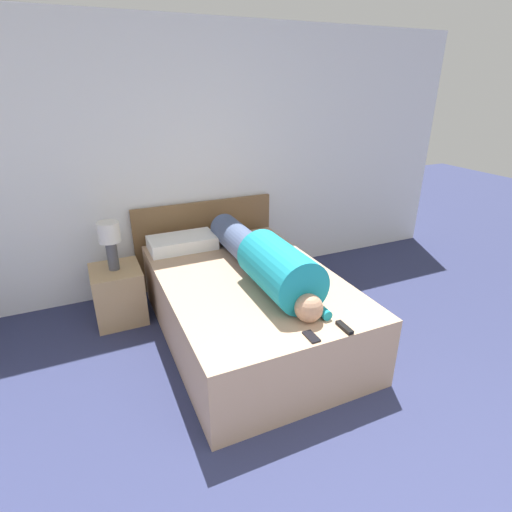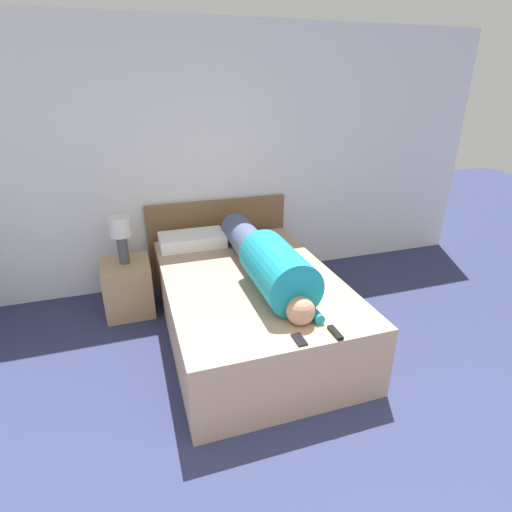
{
  "view_description": "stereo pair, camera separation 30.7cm",
  "coord_description": "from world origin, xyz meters",
  "px_view_note": "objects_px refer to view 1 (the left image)",
  "views": [
    {
      "loc": [
        -1.2,
        0.06,
        2.05
      ],
      "look_at": [
        -0.04,
        2.63,
        0.81
      ],
      "focal_mm": 28.0,
      "sensor_mm": 36.0,
      "label": 1
    },
    {
      "loc": [
        -0.91,
        -0.05,
        2.05
      ],
      "look_at": [
        -0.04,
        2.63,
        0.81
      ],
      "focal_mm": 28.0,
      "sensor_mm": 36.0,
      "label": 2
    }
  ],
  "objects_px": {
    "nightstand": "(118,294)",
    "cell_phone": "(311,337)",
    "bed": "(249,306)",
    "pillow_near_headboard": "(182,243)",
    "table_lamp": "(110,238)",
    "person_lying": "(265,260)",
    "tv_remote": "(344,327)"
  },
  "relations": [
    {
      "from": "nightstand",
      "to": "cell_phone",
      "type": "xyz_separation_m",
      "value": [
        1.01,
        -1.69,
        0.32
      ]
    },
    {
      "from": "table_lamp",
      "to": "pillow_near_headboard",
      "type": "relative_size",
      "value": 0.7
    },
    {
      "from": "bed",
      "to": "pillow_near_headboard",
      "type": "distance_m",
      "value": 0.96
    },
    {
      "from": "nightstand",
      "to": "table_lamp",
      "type": "height_order",
      "value": "table_lamp"
    },
    {
      "from": "bed",
      "to": "table_lamp",
      "type": "distance_m",
      "value": 1.34
    },
    {
      "from": "table_lamp",
      "to": "tv_remote",
      "type": "relative_size",
      "value": 2.95
    },
    {
      "from": "table_lamp",
      "to": "person_lying",
      "type": "relative_size",
      "value": 0.25
    },
    {
      "from": "table_lamp",
      "to": "tv_remote",
      "type": "xyz_separation_m",
      "value": [
        1.26,
        -1.69,
        -0.23
      ]
    },
    {
      "from": "tv_remote",
      "to": "pillow_near_headboard",
      "type": "bearing_deg",
      "value": 108.78
    },
    {
      "from": "bed",
      "to": "cell_phone",
      "type": "bearing_deg",
      "value": -88.49
    },
    {
      "from": "bed",
      "to": "person_lying",
      "type": "bearing_deg",
      "value": -39.98
    },
    {
      "from": "pillow_near_headboard",
      "to": "cell_phone",
      "type": "height_order",
      "value": "pillow_near_headboard"
    },
    {
      "from": "bed",
      "to": "pillow_near_headboard",
      "type": "xyz_separation_m",
      "value": [
        -0.34,
        0.83,
        0.34
      ]
    },
    {
      "from": "nightstand",
      "to": "tv_remote",
      "type": "distance_m",
      "value": 2.14
    },
    {
      "from": "pillow_near_headboard",
      "to": "tv_remote",
      "type": "xyz_separation_m",
      "value": [
        0.61,
        -1.79,
        -0.05
      ]
    },
    {
      "from": "person_lying",
      "to": "cell_phone",
      "type": "bearing_deg",
      "value": -95.54
    },
    {
      "from": "bed",
      "to": "person_lying",
      "type": "relative_size",
      "value": 1.19
    },
    {
      "from": "bed",
      "to": "pillow_near_headboard",
      "type": "relative_size",
      "value": 3.31
    },
    {
      "from": "table_lamp",
      "to": "cell_phone",
      "type": "relative_size",
      "value": 3.4
    },
    {
      "from": "nightstand",
      "to": "person_lying",
      "type": "xyz_separation_m",
      "value": [
        1.1,
        -0.83,
        0.48
      ]
    },
    {
      "from": "cell_phone",
      "to": "pillow_near_headboard",
      "type": "bearing_deg",
      "value": 101.49
    },
    {
      "from": "bed",
      "to": "person_lying",
      "type": "xyz_separation_m",
      "value": [
        0.11,
        -0.09,
        0.46
      ]
    },
    {
      "from": "person_lying",
      "to": "tv_remote",
      "type": "relative_size",
      "value": 11.66
    },
    {
      "from": "bed",
      "to": "nightstand",
      "type": "xyz_separation_m",
      "value": [
        -0.99,
        0.73,
        -0.03
      ]
    },
    {
      "from": "nightstand",
      "to": "cell_phone",
      "type": "bearing_deg",
      "value": -58.98
    },
    {
      "from": "table_lamp",
      "to": "pillow_near_headboard",
      "type": "height_order",
      "value": "table_lamp"
    },
    {
      "from": "bed",
      "to": "table_lamp",
      "type": "relative_size",
      "value": 4.71
    },
    {
      "from": "pillow_near_headboard",
      "to": "person_lying",
      "type": "bearing_deg",
      "value": -64.16
    },
    {
      "from": "pillow_near_headboard",
      "to": "bed",
      "type": "bearing_deg",
      "value": -67.88
    },
    {
      "from": "bed",
      "to": "cell_phone",
      "type": "xyz_separation_m",
      "value": [
        0.03,
        -0.95,
        0.29
      ]
    },
    {
      "from": "nightstand",
      "to": "pillow_near_headboard",
      "type": "height_order",
      "value": "pillow_near_headboard"
    },
    {
      "from": "table_lamp",
      "to": "pillow_near_headboard",
      "type": "bearing_deg",
      "value": 8.26
    }
  ]
}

